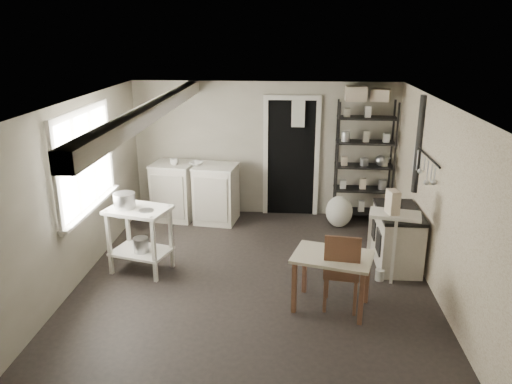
# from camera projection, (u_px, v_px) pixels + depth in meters

# --- Properties ---
(floor) EXTENTS (5.00, 5.00, 0.00)m
(floor) POSITION_uv_depth(u_px,v_px,m) (254.00, 279.00, 6.54)
(floor) COLOR black
(floor) RESTS_ON ground
(ceiling) EXTENTS (5.00, 5.00, 0.00)m
(ceiling) POSITION_uv_depth(u_px,v_px,m) (254.00, 103.00, 5.83)
(ceiling) COLOR beige
(ceiling) RESTS_ON wall_back
(wall_back) EXTENTS (4.50, 0.02, 2.30)m
(wall_back) POSITION_uv_depth(u_px,v_px,m) (265.00, 149.00, 8.55)
(wall_back) COLOR #A29C8A
(wall_back) RESTS_ON ground
(wall_front) EXTENTS (4.50, 0.02, 2.30)m
(wall_front) POSITION_uv_depth(u_px,v_px,m) (230.00, 300.00, 3.81)
(wall_front) COLOR #A29C8A
(wall_front) RESTS_ON ground
(wall_left) EXTENTS (0.02, 5.00, 2.30)m
(wall_left) POSITION_uv_depth(u_px,v_px,m) (78.00, 192.00, 6.34)
(wall_left) COLOR #A29C8A
(wall_left) RESTS_ON ground
(wall_right) EXTENTS (0.02, 5.00, 2.30)m
(wall_right) POSITION_uv_depth(u_px,v_px,m) (439.00, 200.00, 6.03)
(wall_right) COLOR #A29C8A
(wall_right) RESTS_ON ground
(window) EXTENTS (0.12, 1.76, 1.28)m
(window) POSITION_uv_depth(u_px,v_px,m) (84.00, 161.00, 6.41)
(window) COLOR silver
(window) RESTS_ON wall_left
(doorway) EXTENTS (0.96, 0.10, 2.08)m
(doorway) POSITION_uv_depth(u_px,v_px,m) (291.00, 159.00, 8.54)
(doorway) COLOR silver
(doorway) RESTS_ON ground
(ceiling_beam) EXTENTS (0.18, 5.00, 0.18)m
(ceiling_beam) POSITION_uv_depth(u_px,v_px,m) (154.00, 110.00, 5.94)
(ceiling_beam) COLOR silver
(ceiling_beam) RESTS_ON ceiling
(wallpaper_panel) EXTENTS (0.01, 5.00, 2.30)m
(wallpaper_panel) POSITION_uv_depth(u_px,v_px,m) (439.00, 200.00, 6.03)
(wallpaper_panel) COLOR beige
(wallpaper_panel) RESTS_ON wall_right
(utensil_rail) EXTENTS (0.06, 1.20, 0.44)m
(utensil_rail) POSITION_uv_depth(u_px,v_px,m) (425.00, 156.00, 6.48)
(utensil_rail) COLOR #A9A9AB
(utensil_rail) RESTS_ON wall_right
(prep_table) EXTENTS (0.90, 0.75, 0.89)m
(prep_table) POSITION_uv_depth(u_px,v_px,m) (141.00, 243.00, 6.65)
(prep_table) COLOR silver
(prep_table) RESTS_ON ground
(stockpot) EXTENTS (0.36, 0.36, 0.30)m
(stockpot) POSITION_uv_depth(u_px,v_px,m) (125.00, 204.00, 6.51)
(stockpot) COLOR #A9A9AB
(stockpot) RESTS_ON prep_table
(saucepan) EXTENTS (0.24, 0.24, 0.11)m
(saucepan) POSITION_uv_depth(u_px,v_px,m) (146.00, 214.00, 6.42)
(saucepan) COLOR #A9A9AB
(saucepan) RESTS_ON prep_table
(bucket) EXTENTS (0.23, 0.23, 0.22)m
(bucket) POSITION_uv_depth(u_px,v_px,m) (141.00, 246.00, 6.61)
(bucket) COLOR #A9A9AB
(bucket) RESTS_ON prep_table
(base_cabinets) EXTENTS (1.56, 0.83, 0.98)m
(base_cabinets) POSITION_uv_depth(u_px,v_px,m) (195.00, 194.00, 8.44)
(base_cabinets) COLOR beige
(base_cabinets) RESTS_ON ground
(mixing_bowl) EXTENTS (0.39, 0.39, 0.07)m
(mixing_bowl) POSITION_uv_depth(u_px,v_px,m) (196.00, 166.00, 8.24)
(mixing_bowl) COLOR silver
(mixing_bowl) RESTS_ON base_cabinets
(counter_cup) EXTENTS (0.16, 0.16, 0.10)m
(counter_cup) POSITION_uv_depth(u_px,v_px,m) (174.00, 165.00, 8.26)
(counter_cup) COLOR silver
(counter_cup) RESTS_ON base_cabinets
(shelf_rack) EXTENTS (0.96, 0.38, 2.02)m
(shelf_rack) POSITION_uv_depth(u_px,v_px,m) (364.00, 165.00, 8.32)
(shelf_rack) COLOR black
(shelf_rack) RESTS_ON ground
(shelf_jar) EXTENTS (0.09, 0.09, 0.17)m
(shelf_jar) POSITION_uv_depth(u_px,v_px,m) (344.00, 141.00, 8.22)
(shelf_jar) COLOR silver
(shelf_jar) RESTS_ON shelf_rack
(storage_box_a) EXTENTS (0.34, 0.30, 0.23)m
(storage_box_a) POSITION_uv_depth(u_px,v_px,m) (355.00, 102.00, 7.98)
(storage_box_a) COLOR beige
(storage_box_a) RESTS_ON shelf_rack
(storage_box_b) EXTENTS (0.35, 0.34, 0.19)m
(storage_box_b) POSITION_uv_depth(u_px,v_px,m) (380.00, 103.00, 7.98)
(storage_box_b) COLOR beige
(storage_box_b) RESTS_ON shelf_rack
(stove) EXTENTS (0.56, 1.00, 0.79)m
(stove) POSITION_uv_depth(u_px,v_px,m) (397.00, 235.00, 6.82)
(stove) COLOR beige
(stove) RESTS_ON ground
(stovepipe) EXTENTS (0.15, 0.15, 1.50)m
(stovepipe) POSITION_uv_depth(u_px,v_px,m) (420.00, 145.00, 6.90)
(stovepipe) COLOR black
(stovepipe) RESTS_ON stove
(side_ledge) EXTENTS (0.68, 0.46, 0.96)m
(side_ledge) POSITION_uv_depth(u_px,v_px,m) (392.00, 252.00, 6.30)
(side_ledge) COLOR silver
(side_ledge) RESTS_ON ground
(oats_box) EXTENTS (0.16, 0.22, 0.29)m
(oats_box) POSITION_uv_depth(u_px,v_px,m) (392.00, 210.00, 6.11)
(oats_box) COLOR beige
(oats_box) RESTS_ON side_ledge
(work_table) EXTENTS (1.01, 0.83, 0.67)m
(work_table) POSITION_uv_depth(u_px,v_px,m) (332.00, 278.00, 5.76)
(work_table) COLOR beige
(work_table) RESTS_ON ground
(table_cup) EXTENTS (0.13, 0.13, 0.09)m
(table_cup) POSITION_uv_depth(u_px,v_px,m) (355.00, 248.00, 5.53)
(table_cup) COLOR silver
(table_cup) RESTS_ON work_table
(chair) EXTENTS (0.45, 0.47, 0.97)m
(chair) POSITION_uv_depth(u_px,v_px,m) (342.00, 269.00, 5.75)
(chair) COLOR brown
(chair) RESTS_ON ground
(flour_sack) EXTENTS (0.54, 0.50, 0.53)m
(flour_sack) POSITION_uv_depth(u_px,v_px,m) (339.00, 213.00, 8.19)
(flour_sack) COLOR beige
(flour_sack) RESTS_ON ground
(floor_crock) EXTENTS (0.15, 0.15, 0.15)m
(floor_crock) POSITION_uv_depth(u_px,v_px,m) (380.00, 275.00, 6.49)
(floor_crock) COLOR silver
(floor_crock) RESTS_ON ground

